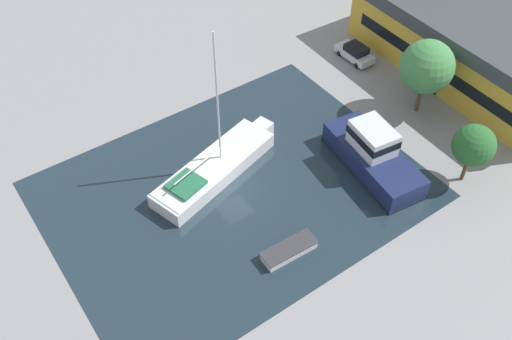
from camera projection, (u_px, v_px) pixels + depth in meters
name	position (u px, v px, depth m)	size (l,w,h in m)	color
ground_plane	(234.00, 190.00, 46.70)	(440.00, 440.00, 0.00)	gray
water_canal	(234.00, 190.00, 46.70)	(22.45, 29.27, 0.01)	#1E2D38
warehouse_building	(470.00, 45.00, 55.68)	(25.24, 11.14, 6.33)	gold
quay_tree_near_building	(427.00, 67.00, 50.27)	(4.86, 4.86, 7.37)	brown
quay_tree_by_water	(474.00, 145.00, 44.79)	(3.42, 3.42, 5.57)	brown
parked_car	(355.00, 52.00, 58.99)	(4.34, 1.90, 1.66)	silver
sailboat_moored	(215.00, 167.00, 47.42)	(6.49, 13.30, 13.37)	silver
motor_cruiser	(373.00, 154.00, 47.48)	(10.41, 5.09, 4.06)	#19234C
small_dinghy	(289.00, 250.00, 41.99)	(1.75, 4.42, 0.71)	silver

